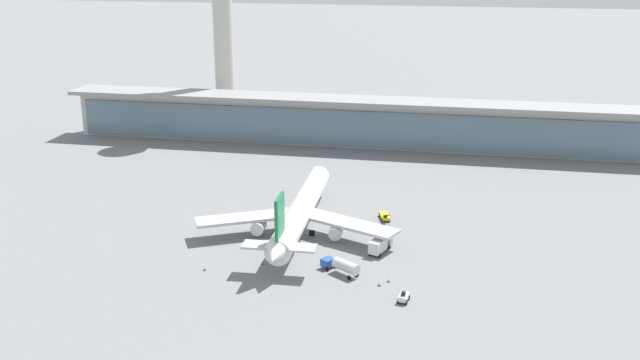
{
  "coord_description": "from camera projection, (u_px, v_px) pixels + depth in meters",
  "views": [
    {
      "loc": [
        31.6,
        -148.01,
        60.9
      ],
      "look_at": [
        0.0,
        14.64,
        7.11
      ],
      "focal_mm": 41.41,
      "sensor_mm": 36.0,
      "label": 1
    }
  ],
  "objects": [
    {
      "name": "airliner_on_stand",
      "position": [
        300.0,
        211.0,
        160.41
      ],
      "size": [
        44.64,
        57.99,
        15.46
      ],
      "color": "white",
      "rests_on": "ground"
    },
    {
      "name": "safety_cone_bravo",
      "position": [
        379.0,
        284.0,
        136.59
      ],
      "size": [
        0.62,
        0.62,
        0.7
      ],
      "color": "orange",
      "rests_on": "ground"
    },
    {
      "name": "safety_cone_charlie",
      "position": [
        205.0,
        269.0,
        143.01
      ],
      "size": [
        0.62,
        0.62,
        0.7
      ],
      "color": "orange",
      "rests_on": "ground"
    },
    {
      "name": "ground_plane",
      "position": [
        307.0,
        231.0,
        162.74
      ],
      "size": [
        1200.0,
        1200.0,
        0.0
      ],
      "primitive_type": "plane",
      "color": "slate"
    },
    {
      "name": "service_truck_under_wing_blue",
      "position": [
        342.0,
        265.0,
        141.25
      ],
      "size": [
        8.38,
        6.7,
        2.95
      ],
      "color": "#234C9E",
      "rests_on": "ground"
    },
    {
      "name": "terminal_building",
      "position": [
        356.0,
        121.0,
        228.02
      ],
      "size": [
        183.6,
        12.8,
        15.2
      ],
      "color": "beige",
      "rests_on": "ground"
    },
    {
      "name": "safety_cone_delta",
      "position": [
        388.0,
        281.0,
        138.12
      ],
      "size": [
        0.62,
        0.62,
        0.7
      ],
      "color": "orange",
      "rests_on": "ground"
    },
    {
      "name": "service_truck_by_tail_grey",
      "position": [
        379.0,
        245.0,
        150.76
      ],
      "size": [
        4.47,
        7.65,
        3.1
      ],
      "color": "gray",
      "rests_on": "ground"
    },
    {
      "name": "service_truck_mid_apron_white",
      "position": [
        404.0,
        297.0,
        130.45
      ],
      "size": [
        2.12,
        3.09,
        2.05
      ],
      "color": "silver",
      "rests_on": "ground"
    },
    {
      "name": "service_truck_near_nose_yellow",
      "position": [
        385.0,
        216.0,
        169.1
      ],
      "size": [
        3.26,
        6.9,
        2.7
      ],
      "color": "yellow",
      "rests_on": "ground"
    },
    {
      "name": "control_tower",
      "position": [
        222.0,
        8.0,
        238.07
      ],
      "size": [
        12.0,
        12.0,
        74.17
      ],
      "color": "beige",
      "rests_on": "ground"
    },
    {
      "name": "safety_cone_alpha",
      "position": [
        262.0,
        263.0,
        145.83
      ],
      "size": [
        0.62,
        0.62,
        0.7
      ],
      "color": "orange",
      "rests_on": "ground"
    }
  ]
}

